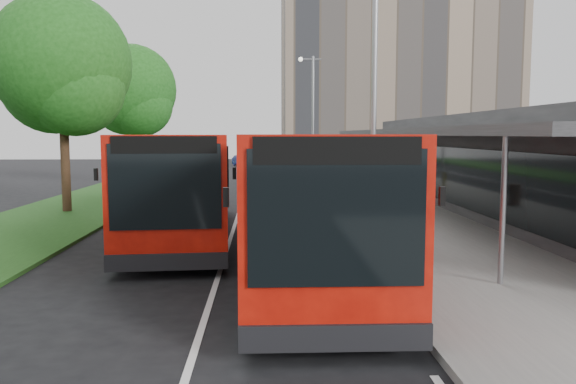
# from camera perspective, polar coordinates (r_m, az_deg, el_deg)

# --- Properties ---
(ground) EXTENTS (120.00, 120.00, 0.00)m
(ground) POSITION_cam_1_polar(r_m,az_deg,el_deg) (14.49, -6.59, -6.97)
(ground) COLOR black
(ground) RESTS_ON ground
(pavement) EXTENTS (5.00, 80.00, 0.15)m
(pavement) POSITION_cam_1_polar(r_m,az_deg,el_deg) (34.59, 5.77, 0.64)
(pavement) COLOR slate
(pavement) RESTS_ON ground
(grass_verge) EXTENTS (5.00, 80.00, 0.10)m
(grass_verge) POSITION_cam_1_polar(r_m,az_deg,el_deg) (35.17, -15.68, 0.49)
(grass_verge) COLOR #1D4416
(grass_verge) RESTS_ON ground
(lane_centre_line) EXTENTS (0.12, 70.00, 0.01)m
(lane_centre_line) POSITION_cam_1_polar(r_m,az_deg,el_deg) (29.29, -4.50, -0.43)
(lane_centre_line) COLOR silver
(lane_centre_line) RESTS_ON ground
(kerb_dashes) EXTENTS (0.12, 56.00, 0.01)m
(kerb_dashes) POSITION_cam_1_polar(r_m,az_deg,el_deg) (33.32, 1.42, 0.35)
(kerb_dashes) COLOR silver
(kerb_dashes) RESTS_ON ground
(office_block) EXTENTS (22.00, 12.00, 18.00)m
(office_block) POSITION_cam_1_polar(r_m,az_deg,el_deg) (57.86, 10.70, 11.51)
(office_block) COLOR gray
(office_block) RESTS_ON ground
(station_building) EXTENTS (7.70, 26.00, 4.00)m
(station_building) POSITION_cam_1_polar(r_m,az_deg,el_deg) (24.20, 21.47, 2.69)
(station_building) COLOR #28282A
(station_building) RESTS_ON ground
(tree_mid) EXTENTS (5.48, 5.48, 8.81)m
(tree_mid) POSITION_cam_1_polar(r_m,az_deg,el_deg) (24.63, -21.99, 11.23)
(tree_mid) COLOR black
(tree_mid) RESTS_ON ground
(tree_far) EXTENTS (5.40, 5.40, 8.68)m
(tree_far) POSITION_cam_1_polar(r_m,az_deg,el_deg) (36.14, -15.57, 9.45)
(tree_far) COLOR black
(tree_far) RESTS_ON ground
(lamp_post_near) EXTENTS (1.44, 0.28, 8.00)m
(lamp_post_near) POSITION_cam_1_polar(r_m,az_deg,el_deg) (16.45, 8.45, 11.06)
(lamp_post_near) COLOR gray
(lamp_post_near) RESTS_ON pavement
(lamp_post_far) EXTENTS (1.44, 0.28, 8.00)m
(lamp_post_far) POSITION_cam_1_polar(r_m,az_deg,el_deg) (36.25, 2.41, 8.25)
(lamp_post_far) COLOR gray
(lamp_post_far) RESTS_ON pavement
(bus_main) EXTENTS (3.08, 11.36, 3.21)m
(bus_main) POSITION_cam_1_polar(r_m,az_deg,el_deg) (13.18, 1.88, -0.95)
(bus_main) COLOR red
(bus_main) RESTS_ON ground
(bus_second) EXTENTS (3.69, 11.48, 3.20)m
(bus_second) POSITION_cam_1_polar(r_m,az_deg,el_deg) (18.02, -10.59, 0.77)
(bus_second) COLOR red
(bus_second) RESTS_ON ground
(litter_bin) EXTENTS (0.67, 0.67, 0.93)m
(litter_bin) POSITION_cam_1_polar(r_m,az_deg,el_deg) (24.15, 7.04, -0.35)
(litter_bin) COLOR #3C2318
(litter_bin) RESTS_ON pavement
(bollard) EXTENTS (0.16, 0.16, 0.94)m
(bollard) POSITION_cam_1_polar(r_m,az_deg,el_deg) (31.87, 5.71, 1.18)
(bollard) COLOR yellow
(bollard) RESTS_ON pavement
(car_near) EXTENTS (1.39, 3.19, 1.07)m
(car_near) POSITION_cam_1_polar(r_m,az_deg,el_deg) (52.63, -2.04, 2.95)
(car_near) COLOR #570C14
(car_near) RESTS_ON ground
(car_far) EXTENTS (2.36, 3.55, 1.11)m
(car_far) POSITION_cam_1_polar(r_m,az_deg,el_deg) (57.37, -4.64, 3.19)
(car_far) COLOR navy
(car_far) RESTS_ON ground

